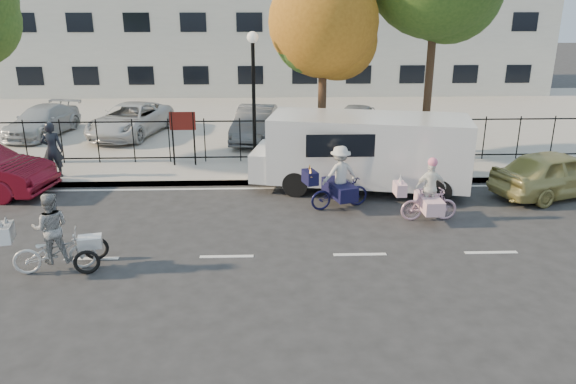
{
  "coord_description": "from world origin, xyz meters",
  "views": [
    {
      "loc": [
        0.98,
        -11.41,
        5.51
      ],
      "look_at": [
        1.42,
        1.2,
        1.1
      ],
      "focal_mm": 35.0,
      "sensor_mm": 36.0,
      "label": 1
    }
  ],
  "objects_px": {
    "bull_bike": "(339,184)",
    "white_van": "(364,150)",
    "lamppost": "(253,76)",
    "zebra_trike": "(53,242)",
    "pedestrian": "(52,149)",
    "lot_car_d": "(355,121)",
    "unicorn_bike": "(428,198)",
    "lot_car_a": "(42,121)",
    "lot_car_c": "(255,124)",
    "gold_sedan": "(557,173)",
    "lot_car_b": "(130,120)"
  },
  "relations": [
    {
      "from": "white_van",
      "to": "lot_car_d",
      "type": "relative_size",
      "value": 1.81
    },
    {
      "from": "lot_car_b",
      "to": "lot_car_a",
      "type": "bearing_deg",
      "value": -169.0
    },
    {
      "from": "pedestrian",
      "to": "lot_car_a",
      "type": "distance_m",
      "value": 6.15
    },
    {
      "from": "zebra_trike",
      "to": "bull_bike",
      "type": "height_order",
      "value": "bull_bike"
    },
    {
      "from": "lamppost",
      "to": "bull_bike",
      "type": "xyz_separation_m",
      "value": [
        2.36,
        -3.8,
        -2.41
      ]
    },
    {
      "from": "unicorn_bike",
      "to": "bull_bike",
      "type": "height_order",
      "value": "bull_bike"
    },
    {
      "from": "lot_car_a",
      "to": "lot_car_c",
      "type": "xyz_separation_m",
      "value": [
        8.65,
        -1.13,
        0.07
      ]
    },
    {
      "from": "white_van",
      "to": "lamppost",
      "type": "bearing_deg",
      "value": 156.54
    },
    {
      "from": "pedestrian",
      "to": "lot_car_c",
      "type": "height_order",
      "value": "pedestrian"
    },
    {
      "from": "lot_car_a",
      "to": "lot_car_c",
      "type": "bearing_deg",
      "value": 3.04
    },
    {
      "from": "lot_car_a",
      "to": "lot_car_c",
      "type": "distance_m",
      "value": 8.72
    },
    {
      "from": "pedestrian",
      "to": "lot_car_b",
      "type": "bearing_deg",
      "value": -108.11
    },
    {
      "from": "unicorn_bike",
      "to": "bull_bike",
      "type": "relative_size",
      "value": 0.87
    },
    {
      "from": "bull_bike",
      "to": "lot_car_d",
      "type": "height_order",
      "value": "bull_bike"
    },
    {
      "from": "lot_car_a",
      "to": "lot_car_c",
      "type": "relative_size",
      "value": 1.02
    },
    {
      "from": "lot_car_b",
      "to": "white_van",
      "type": "bearing_deg",
      "value": -24.97
    },
    {
      "from": "zebra_trike",
      "to": "pedestrian",
      "type": "xyz_separation_m",
      "value": [
        -2.19,
        6.21,
        0.35
      ]
    },
    {
      "from": "white_van",
      "to": "lot_car_a",
      "type": "xyz_separation_m",
      "value": [
        -11.97,
        6.8,
        -0.49
      ]
    },
    {
      "from": "zebra_trike",
      "to": "lot_car_c",
      "type": "xyz_separation_m",
      "value": [
        4.01,
        10.71,
        0.13
      ]
    },
    {
      "from": "lot_car_d",
      "to": "unicorn_bike",
      "type": "bearing_deg",
      "value": -66.91
    },
    {
      "from": "unicorn_bike",
      "to": "lot_car_b",
      "type": "xyz_separation_m",
      "value": [
        -9.69,
        9.15,
        0.16
      ]
    },
    {
      "from": "unicorn_bike",
      "to": "lot_car_d",
      "type": "xyz_separation_m",
      "value": [
        -0.62,
        8.72,
        0.15
      ]
    },
    {
      "from": "zebra_trike",
      "to": "unicorn_bike",
      "type": "xyz_separation_m",
      "value": [
        8.61,
        2.54,
        -0.05
      ]
    },
    {
      "from": "unicorn_bike",
      "to": "gold_sedan",
      "type": "xyz_separation_m",
      "value": [
        4.23,
        1.8,
        0.05
      ]
    },
    {
      "from": "gold_sedan",
      "to": "lot_car_a",
      "type": "bearing_deg",
      "value": 46.88
    },
    {
      "from": "zebra_trike",
      "to": "unicorn_bike",
      "type": "distance_m",
      "value": 8.98
    },
    {
      "from": "bull_bike",
      "to": "lot_car_d",
      "type": "distance_m",
      "value": 7.88
    },
    {
      "from": "bull_bike",
      "to": "lamppost",
      "type": "bearing_deg",
      "value": 13.83
    },
    {
      "from": "lot_car_a",
      "to": "lot_car_d",
      "type": "relative_size",
      "value": 1.11
    },
    {
      "from": "zebra_trike",
      "to": "lot_car_b",
      "type": "relative_size",
      "value": 0.44
    },
    {
      "from": "bull_bike",
      "to": "white_van",
      "type": "height_order",
      "value": "white_van"
    },
    {
      "from": "lot_car_a",
      "to": "gold_sedan",
      "type": "bearing_deg",
      "value": -12.75
    },
    {
      "from": "lot_car_b",
      "to": "lot_car_d",
      "type": "distance_m",
      "value": 9.08
    },
    {
      "from": "pedestrian",
      "to": "lot_car_d",
      "type": "relative_size",
      "value": 0.48
    },
    {
      "from": "zebra_trike",
      "to": "bull_bike",
      "type": "bearing_deg",
      "value": -73.97
    },
    {
      "from": "lamppost",
      "to": "zebra_trike",
      "type": "xyz_separation_m",
      "value": [
        -4.05,
        -7.34,
        -2.44
      ]
    },
    {
      "from": "zebra_trike",
      "to": "lot_car_b",
      "type": "height_order",
      "value": "zebra_trike"
    },
    {
      "from": "lamppost",
      "to": "unicorn_bike",
      "type": "relative_size",
      "value": 2.56
    },
    {
      "from": "lot_car_b",
      "to": "unicorn_bike",
      "type": "bearing_deg",
      "value": -29.98
    },
    {
      "from": "zebra_trike",
      "to": "lot_car_a",
      "type": "height_order",
      "value": "zebra_trike"
    },
    {
      "from": "pedestrian",
      "to": "lot_car_c",
      "type": "bearing_deg",
      "value": -150.6
    },
    {
      "from": "gold_sedan",
      "to": "lot_car_b",
      "type": "bearing_deg",
      "value": 42.26
    },
    {
      "from": "lamppost",
      "to": "pedestrian",
      "type": "distance_m",
      "value": 6.68
    },
    {
      "from": "bull_bike",
      "to": "pedestrian",
      "type": "distance_m",
      "value": 9.02
    },
    {
      "from": "pedestrian",
      "to": "lot_car_d",
      "type": "xyz_separation_m",
      "value": [
        10.18,
        5.05,
        -0.25
      ]
    },
    {
      "from": "unicorn_bike",
      "to": "lot_car_c",
      "type": "bearing_deg",
      "value": 27.76
    },
    {
      "from": "gold_sedan",
      "to": "lot_car_a",
      "type": "relative_size",
      "value": 0.98
    },
    {
      "from": "unicorn_bike",
      "to": "lot_car_c",
      "type": "height_order",
      "value": "unicorn_bike"
    },
    {
      "from": "white_van",
      "to": "lot_car_b",
      "type": "bearing_deg",
      "value": 153.26
    },
    {
      "from": "pedestrian",
      "to": "lot_car_d",
      "type": "bearing_deg",
      "value": -160.24
    }
  ]
}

